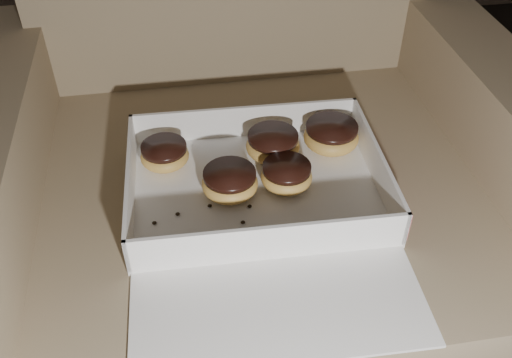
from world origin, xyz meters
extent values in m
cube|color=#857355|center=(0.04, 0.78, 0.23)|extent=(0.77, 0.77, 0.45)
cube|color=#857355|center=(-0.38, 0.78, 0.30)|extent=(0.13, 0.77, 0.60)
cube|color=#857355|center=(0.46, 0.78, 0.30)|extent=(0.13, 0.77, 0.60)
cube|color=white|center=(0.03, 0.71, 0.45)|extent=(0.41, 0.31, 0.01)
cube|color=white|center=(0.03, 0.86, 0.49)|extent=(0.40, 0.02, 0.06)
cube|color=white|center=(0.02, 0.57, 0.49)|extent=(0.40, 0.02, 0.06)
cube|color=white|center=(-0.17, 0.72, 0.49)|extent=(0.02, 0.30, 0.06)
cube|color=white|center=(0.22, 0.71, 0.49)|extent=(0.02, 0.30, 0.06)
cube|color=#C64F54|center=(0.23, 0.71, 0.49)|extent=(0.01, 0.29, 0.05)
cube|color=white|center=(0.02, 0.48, 0.45)|extent=(0.40, 0.18, 0.01)
ellipsoid|color=#E7B350|center=(0.08, 0.71, 0.48)|extent=(0.08, 0.08, 0.04)
cylinder|color=black|center=(0.08, 0.71, 0.50)|extent=(0.08, 0.08, 0.01)
ellipsoid|color=#E7B350|center=(0.07, 0.79, 0.48)|extent=(0.09, 0.09, 0.04)
cylinder|color=black|center=(0.07, 0.79, 0.50)|extent=(0.09, 0.09, 0.01)
ellipsoid|color=#E7B350|center=(-0.11, 0.80, 0.48)|extent=(0.08, 0.08, 0.04)
cylinder|color=black|center=(-0.11, 0.80, 0.50)|extent=(0.08, 0.08, 0.01)
ellipsoid|color=#E7B350|center=(-0.02, 0.71, 0.48)|extent=(0.09, 0.09, 0.04)
cylinder|color=black|center=(-0.02, 0.71, 0.50)|extent=(0.08, 0.08, 0.01)
ellipsoid|color=#E7B350|center=(0.17, 0.80, 0.48)|extent=(0.10, 0.10, 0.05)
cylinder|color=black|center=(0.17, 0.80, 0.50)|extent=(0.09, 0.09, 0.01)
ellipsoid|color=black|center=(-0.14, 0.66, 0.46)|extent=(0.01, 0.01, 0.00)
ellipsoid|color=black|center=(-0.01, 0.64, 0.46)|extent=(0.01, 0.01, 0.00)
ellipsoid|color=black|center=(0.01, 0.67, 0.46)|extent=(0.01, 0.01, 0.00)
ellipsoid|color=black|center=(-0.10, 0.67, 0.46)|extent=(0.01, 0.01, 0.00)
ellipsoid|color=black|center=(-0.05, 0.68, 0.46)|extent=(0.01, 0.01, 0.00)
camera|label=1|loc=(-0.09, 0.04, 1.07)|focal=40.00mm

